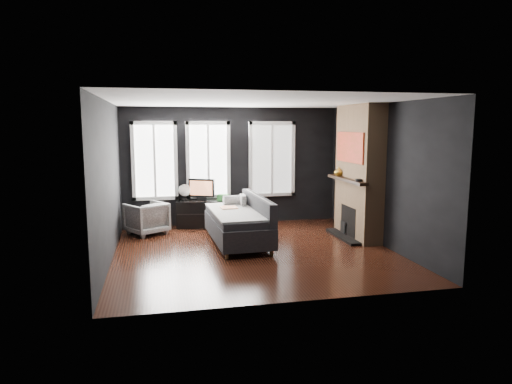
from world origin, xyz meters
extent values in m
plane|color=black|center=(0.00, 0.00, 0.00)|extent=(5.00, 5.00, 0.00)
plane|color=white|center=(0.00, 0.00, 2.70)|extent=(5.00, 5.00, 0.00)
cube|color=black|center=(0.00, 2.50, 1.35)|extent=(5.00, 0.02, 2.70)
cube|color=black|center=(-2.50, 0.00, 1.35)|extent=(0.02, 5.00, 2.70)
cube|color=black|center=(2.50, 0.00, 1.35)|extent=(0.02, 5.00, 2.70)
cube|color=gray|center=(0.02, 1.20, 0.67)|extent=(0.12, 0.39, 0.38)
imported|color=silver|center=(-1.95, 1.79, 0.37)|extent=(0.98, 0.97, 0.75)
imported|color=#E73B0D|center=(0.06, 2.09, 0.67)|extent=(0.14, 0.12, 0.12)
imported|color=tan|center=(0.23, 2.24, 0.71)|extent=(0.15, 0.07, 0.20)
cube|color=#2D782E|center=(-0.26, 2.17, 0.67)|extent=(0.28, 0.22, 0.13)
imported|color=yellow|center=(2.05, 1.05, 1.32)|extent=(0.23, 0.24, 0.18)
cylinder|color=black|center=(2.05, 0.05, 1.25)|extent=(0.17, 0.17, 0.04)
camera|label=1|loc=(-1.68, -7.95, 2.27)|focal=32.00mm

